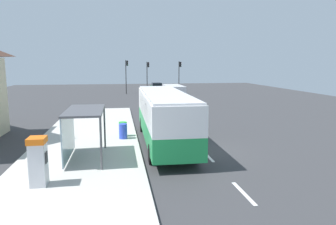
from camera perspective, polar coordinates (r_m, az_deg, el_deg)
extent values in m
cube|color=#38383A|center=(31.58, -0.78, -0.14)|extent=(56.00, 92.00, 0.04)
cube|color=beige|center=(19.59, -14.54, -5.74)|extent=(6.20, 30.00, 0.18)
cube|color=silver|center=(12.82, 13.56, -14.02)|extent=(0.16, 2.20, 0.01)
cube|color=silver|center=(17.26, 7.19, -7.79)|extent=(0.16, 2.20, 0.01)
cube|color=silver|center=(21.95, 3.58, -4.12)|extent=(0.16, 2.20, 0.01)
cube|color=silver|center=(26.75, 1.27, -1.73)|extent=(0.16, 2.20, 0.01)
cube|color=silver|center=(31.61, -0.33, -0.08)|extent=(0.16, 2.20, 0.01)
cube|color=silver|center=(36.51, -1.51, 1.13)|extent=(0.16, 2.20, 0.01)
cube|color=silver|center=(41.43, -2.40, 2.06)|extent=(0.16, 2.20, 0.01)
cube|color=silver|center=(46.37, -3.11, 2.78)|extent=(0.16, 2.20, 0.01)
cube|color=#1E8C47|center=(19.30, -0.67, -2.66)|extent=(2.65, 11.03, 1.15)
cube|color=silver|center=(19.08, -0.68, 1.17)|extent=(2.65, 11.03, 1.45)
cube|color=silver|center=(19.00, -0.68, 3.48)|extent=(2.52, 10.81, 0.12)
cube|color=black|center=(24.47, -2.34, 2.70)|extent=(2.30, 0.15, 1.22)
cube|color=black|center=(18.48, -4.20, 0.66)|extent=(0.20, 8.58, 1.10)
cylinder|color=black|center=(23.12, -4.71, -2.21)|extent=(0.29, 1.00, 1.00)
cylinder|color=black|center=(23.36, 0.84, -2.06)|extent=(0.29, 1.00, 1.00)
cylinder|color=black|center=(15.75, -3.02, -7.50)|extent=(0.29, 1.00, 1.00)
cylinder|color=black|center=(16.10, 5.09, -7.16)|extent=(0.29, 1.00, 1.00)
cube|color=silver|center=(38.29, 1.06, 3.48)|extent=(2.04, 5.22, 1.96)
cube|color=black|center=(38.26, 1.06, 3.98)|extent=(2.07, 3.14, 0.44)
cylinder|color=black|center=(36.63, 3.01, 1.67)|extent=(0.23, 0.68, 0.68)
cylinder|color=black|center=(36.29, 0.23, 1.62)|extent=(0.23, 0.68, 0.68)
cylinder|color=black|center=(40.51, 1.80, 2.38)|extent=(0.23, 0.68, 0.68)
cylinder|color=black|center=(40.21, -0.72, 2.33)|extent=(0.23, 0.68, 0.68)
cube|color=#195933|center=(56.58, -2.09, 4.52)|extent=(1.81, 4.41, 0.60)
cube|color=black|center=(56.33, -2.07, 5.11)|extent=(1.59, 2.38, 0.60)
cylinder|color=black|center=(58.00, -3.07, 4.32)|extent=(0.20, 0.64, 0.64)
cylinder|color=black|center=(58.18, -1.46, 4.35)|extent=(0.20, 0.64, 0.64)
cylinder|color=black|center=(55.02, -2.76, 4.08)|extent=(0.20, 0.64, 0.64)
cylinder|color=black|center=(55.22, -1.06, 4.10)|extent=(0.20, 0.64, 0.64)
cube|color=silver|center=(13.46, -22.42, -8.70)|extent=(0.60, 0.70, 1.70)
cube|color=orange|center=(13.21, -22.67, -4.68)|extent=(0.66, 0.76, 0.24)
cube|color=black|center=(13.31, -21.19, -7.60)|extent=(0.03, 0.36, 0.44)
cylinder|color=blue|center=(20.31, -8.14, -3.38)|extent=(0.52, 0.52, 0.95)
cylinder|color=green|center=(21.00, -8.17, -2.98)|extent=(0.52, 0.52, 0.95)
cylinder|color=#2D2D2D|center=(51.91, 1.99, 6.35)|extent=(0.14, 0.14, 5.26)
cube|color=black|center=(51.90, 2.25, 8.70)|extent=(0.24, 0.28, 0.84)
sphere|color=red|center=(51.93, 2.38, 9.01)|extent=(0.16, 0.16, 0.16)
sphere|color=#3C2C03|center=(51.93, 2.38, 8.70)|extent=(0.16, 0.16, 0.16)
sphere|color=black|center=(51.93, 2.38, 8.39)|extent=(0.16, 0.16, 0.16)
cylinder|color=#2D2D2D|center=(51.79, -7.62, 6.38)|extent=(0.14, 0.14, 5.46)
cube|color=black|center=(51.75, -7.43, 8.86)|extent=(0.24, 0.28, 0.84)
sphere|color=#360606|center=(51.75, -7.30, 9.17)|extent=(0.16, 0.16, 0.16)
sphere|color=#3C2C03|center=(51.75, -7.29, 8.86)|extent=(0.16, 0.16, 0.16)
sphere|color=green|center=(51.75, -7.29, 8.55)|extent=(0.16, 0.16, 0.16)
cylinder|color=#2D2D2D|center=(52.79, -3.82, 6.35)|extent=(0.14, 0.14, 5.20)
cube|color=black|center=(52.76, -3.60, 8.63)|extent=(0.24, 0.28, 0.84)
sphere|color=red|center=(52.77, -3.47, 8.94)|extent=(0.16, 0.16, 0.16)
sphere|color=#3C2C03|center=(52.77, -3.47, 8.63)|extent=(0.16, 0.16, 0.16)
sphere|color=black|center=(52.77, -3.47, 8.33)|extent=(0.16, 0.16, 0.16)
cube|color=#4C4C51|center=(16.13, -14.84, 0.36)|extent=(1.80, 4.00, 0.10)
cube|color=#8CA5B2|center=(16.46, -17.63, -3.85)|extent=(0.06, 3.80, 2.30)
cylinder|color=#4C4C51|center=(14.44, -12.04, -5.50)|extent=(0.10, 0.10, 2.44)
cylinder|color=#4C4C51|center=(18.15, -11.41, -2.54)|extent=(0.10, 0.10, 2.44)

